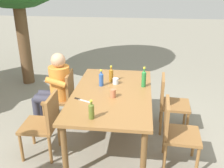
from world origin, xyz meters
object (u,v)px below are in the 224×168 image
at_px(chair_near_right, 170,101).
at_px(bottle_blue, 101,79).
at_px(chair_near_left, 175,130).
at_px(cup_terracotta, 113,93).
at_px(chair_far_right, 63,95).
at_px(backpack_by_near_side, 102,87).
at_px(dining_table, 112,98).
at_px(person_in_white_shirt, 55,85).
at_px(bottle_olive, 91,111).
at_px(chair_far_left, 45,122).
at_px(table_knife, 81,100).
at_px(bottle_amber, 111,75).
at_px(cup_glass, 116,81).
at_px(bottle_green, 144,78).
at_px(backpack_by_far_side, 123,90).

xyz_separation_m(chair_near_right, bottle_blue, (-0.20, 1.01, 0.39)).
bearing_deg(chair_near_left, cup_terracotta, 72.91).
xyz_separation_m(chair_near_left, chair_near_right, (0.81, -0.00, 0.00)).
distance_m(chair_far_right, backpack_by_near_side, 1.22).
xyz_separation_m(dining_table, person_in_white_shirt, (0.40, 0.94, -0.04)).
distance_m(bottle_olive, backpack_by_near_side, 2.33).
xyz_separation_m(chair_near_left, chair_far_left, (-0.00, 1.66, 0.00)).
bearing_deg(bottle_blue, dining_table, -138.58).
bearing_deg(bottle_blue, table_knife, 159.69).
relative_size(person_in_white_shirt, bottle_amber, 4.85).
xyz_separation_m(cup_glass, table_knife, (-0.58, 0.38, -0.04)).
relative_size(chair_far_left, bottle_green, 2.96).
height_order(chair_far_right, backpack_by_far_side, chair_far_right).
relative_size(cup_glass, backpack_by_near_side, 0.22).
height_order(chair_far_right, chair_near_right, same).
height_order(bottle_blue, backpack_by_far_side, bottle_blue).
xyz_separation_m(chair_far_left, bottle_green, (0.64, -1.25, 0.41)).
relative_size(person_in_white_shirt, bottle_green, 4.01).
relative_size(chair_far_right, chair_near_right, 1.00).
bearing_deg(bottle_green, bottle_amber, 73.20).
xyz_separation_m(dining_table, bottle_olive, (-0.71, 0.14, 0.18)).
xyz_separation_m(chair_near_right, backpack_by_near_side, (1.09, 1.21, -0.30)).
relative_size(chair_far_right, cup_terracotta, 7.84).
relative_size(chair_near_right, bottle_blue, 3.59).
relative_size(bottle_green, backpack_by_far_side, 0.71).
bearing_deg(cup_terracotta, chair_near_right, -54.89).
xyz_separation_m(chair_near_right, bottle_amber, (-0.02, 0.89, 0.39)).
relative_size(bottle_blue, backpack_by_near_side, 0.62).
bearing_deg(chair_far_left, dining_table, -64.14).
height_order(chair_near_left, cup_glass, chair_near_left).
distance_m(bottle_blue, backpack_by_near_side, 1.49).
xyz_separation_m(dining_table, backpack_by_near_side, (1.50, 0.38, -0.51)).
bearing_deg(dining_table, backpack_by_far_side, -2.35).
distance_m(chair_far_left, person_in_white_shirt, 0.83).
relative_size(person_in_white_shirt, bottle_blue, 4.86).
height_order(chair_far_right, person_in_white_shirt, person_in_white_shirt).
relative_size(chair_far_right, bottle_blue, 3.59).
distance_m(dining_table, person_in_white_shirt, 1.02).
xyz_separation_m(chair_near_right, bottle_olive, (-1.12, 0.97, 0.38)).
xyz_separation_m(dining_table, bottle_blue, (0.20, 0.18, 0.19)).
bearing_deg(backpack_by_far_side, dining_table, 177.65).
relative_size(chair_far_right, bottle_green, 2.96).
bearing_deg(chair_near_left, table_knife, 84.63).
height_order(chair_far_left, cup_glass, chair_far_left).
height_order(chair_far_left, backpack_by_near_side, chair_far_left).
relative_size(bottle_amber, cup_terracotta, 2.19).
bearing_deg(bottle_blue, backpack_by_near_side, 8.96).
bearing_deg(backpack_by_near_side, bottle_blue, -171.04).
distance_m(chair_far_left, bottle_olive, 0.85).
bearing_deg(bottle_green, chair_near_right, -67.88).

